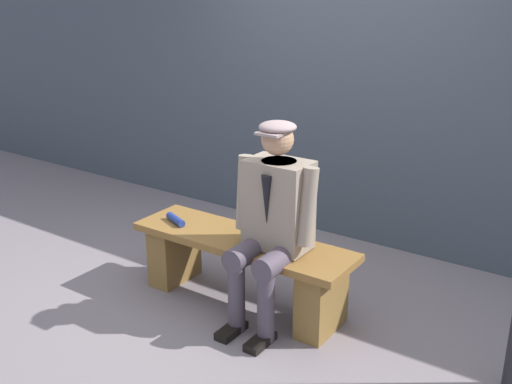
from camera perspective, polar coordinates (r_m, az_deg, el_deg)
The scene contains 5 objects.
ground_plane at distance 4.34m, azimuth -1.27°, elevation -10.31°, with size 30.00×30.00×0.00m, color slate.
bench at distance 4.19m, azimuth -1.30°, elevation -6.60°, with size 1.60×0.46×0.50m.
seated_man at distance 3.82m, azimuth 1.55°, elevation -2.28°, with size 0.57×0.62×1.34m.
rolled_magazine at distance 4.38m, azimuth -7.55°, elevation -2.58°, with size 0.05×0.05×0.21m, color navy.
stadium_wall at distance 5.24m, azimuth 8.80°, elevation 7.21°, with size 12.00×0.24×2.13m, color #3F4954.
Camera 1 is at (-2.21, 3.05, 2.14)m, focal length 42.64 mm.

